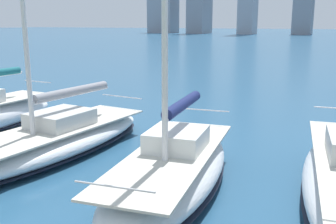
{
  "coord_description": "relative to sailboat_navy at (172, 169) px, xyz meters",
  "views": [
    {
      "loc": [
        -5.06,
        3.0,
        4.66
      ],
      "look_at": [
        -0.12,
        -6.56,
        2.2
      ],
      "focal_mm": 42.0,
      "sensor_mm": 36.0,
      "label": 1
    }
  ],
  "objects": [
    {
      "name": "sailboat_navy",
      "position": [
        0.0,
        0.0,
        0.0
      ],
      "size": [
        3.76,
        8.1,
        11.17
      ],
      "color": "silver",
      "rests_on": "ground"
    },
    {
      "name": "sailboat_grey",
      "position": [
        5.24,
        -0.78,
        -0.09
      ],
      "size": [
        3.37,
        9.67,
        11.41
      ],
      "color": "silver",
      "rests_on": "ground"
    }
  ]
}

